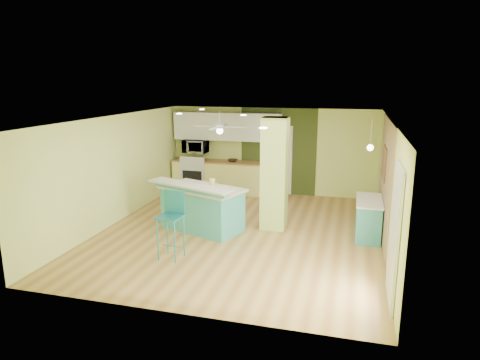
% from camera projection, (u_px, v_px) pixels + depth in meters
% --- Properties ---
extents(floor, '(6.00, 7.00, 0.01)m').
position_uv_depth(floor, '(240.00, 232.00, 9.46)').
color(floor, olive).
rests_on(floor, ground).
extents(ceiling, '(6.00, 7.00, 0.01)m').
position_uv_depth(ceiling, '(241.00, 118.00, 8.88)').
color(ceiling, white).
rests_on(ceiling, wall_back).
extents(wall_back, '(6.00, 0.01, 2.50)m').
position_uv_depth(wall_back, '(272.00, 151.00, 12.46)').
color(wall_back, '#DBEA7D').
rests_on(wall_back, floor).
extents(wall_front, '(6.00, 0.01, 2.50)m').
position_uv_depth(wall_front, '(175.00, 232.00, 5.88)').
color(wall_front, '#DBEA7D').
rests_on(wall_front, floor).
extents(wall_left, '(0.01, 7.00, 2.50)m').
position_uv_depth(wall_left, '(116.00, 169.00, 9.93)').
color(wall_left, '#DBEA7D').
rests_on(wall_left, floor).
extents(wall_right, '(0.01, 7.00, 2.50)m').
position_uv_depth(wall_right, '(388.00, 186.00, 8.41)').
color(wall_right, '#DBEA7D').
rests_on(wall_right, floor).
extents(wood_panel, '(0.02, 3.40, 2.50)m').
position_uv_depth(wood_panel, '(385.00, 179.00, 8.98)').
color(wood_panel, olive).
rests_on(wood_panel, floor).
extents(olive_accent, '(2.20, 0.02, 2.50)m').
position_uv_depth(olive_accent, '(278.00, 152.00, 12.40)').
color(olive_accent, '#38461C').
rests_on(olive_accent, floor).
extents(interior_door, '(0.82, 0.05, 2.00)m').
position_uv_depth(interior_door, '(278.00, 160.00, 12.43)').
color(interior_door, white).
rests_on(interior_door, floor).
extents(french_door, '(0.04, 1.08, 2.10)m').
position_uv_depth(french_door, '(394.00, 235.00, 6.30)').
color(french_door, silver).
rests_on(french_door, floor).
extents(column, '(0.55, 0.55, 2.50)m').
position_uv_depth(column, '(275.00, 174.00, 9.48)').
color(column, '#ACC65C').
rests_on(column, floor).
extents(kitchen_run, '(3.25, 0.63, 0.94)m').
position_uv_depth(kitchen_run, '(226.00, 177.00, 12.69)').
color(kitchen_run, '#F0EC7D').
rests_on(kitchen_run, floor).
extents(stove, '(0.76, 0.66, 1.08)m').
position_uv_depth(stove, '(196.00, 175.00, 12.92)').
color(stove, silver).
rests_on(stove, floor).
extents(upper_cabinets, '(3.20, 0.34, 0.80)m').
position_uv_depth(upper_cabinets, '(227.00, 127.00, 12.46)').
color(upper_cabinets, white).
rests_on(upper_cabinets, wall_back).
extents(microwave, '(0.70, 0.48, 0.39)m').
position_uv_depth(microwave, '(195.00, 146.00, 12.72)').
color(microwave, silver).
rests_on(microwave, wall_back).
extents(ceiling_fan, '(1.41, 1.41, 0.61)m').
position_uv_depth(ceiling_fan, '(220.00, 127.00, 11.14)').
color(ceiling_fan, white).
rests_on(ceiling_fan, ceiling).
extents(pendant_lamp, '(0.14, 0.14, 0.69)m').
position_uv_depth(pendant_lamp, '(370.00, 147.00, 9.06)').
color(pendant_lamp, white).
rests_on(pendant_lamp, ceiling).
extents(wall_decor, '(0.03, 0.90, 0.70)m').
position_uv_depth(wall_decor, '(384.00, 163.00, 9.10)').
color(wall_decor, brown).
rests_on(wall_decor, wood_panel).
extents(peninsula, '(2.22, 1.71, 1.12)m').
position_uv_depth(peninsula, '(202.00, 207.00, 9.51)').
color(peninsula, teal).
rests_on(peninsula, floor).
extents(bar_stool, '(0.46, 0.46, 1.28)m').
position_uv_depth(bar_stool, '(172.00, 214.00, 7.95)').
color(bar_stool, teal).
rests_on(bar_stool, floor).
extents(side_counter, '(0.54, 1.26, 0.81)m').
position_uv_depth(side_counter, '(368.00, 218.00, 9.12)').
color(side_counter, teal).
rests_on(side_counter, floor).
extents(fruit_bowl, '(0.33, 0.33, 0.07)m').
position_uv_depth(fruit_bowl, '(233.00, 160.00, 12.51)').
color(fruit_bowl, '#382717').
rests_on(fruit_bowl, kitchen_run).
extents(canister, '(0.14, 0.14, 0.15)m').
position_uv_depth(canister, '(212.00, 182.00, 9.59)').
color(canister, yellow).
rests_on(canister, peninsula).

